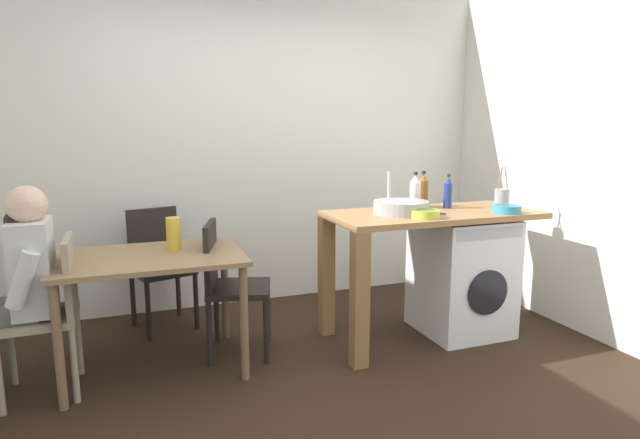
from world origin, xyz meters
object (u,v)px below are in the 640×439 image
Objects in this scene: dining_table at (151,270)px; washing_machine at (462,275)px; bottle_tall_green at (415,192)px; mixing_bowl at (425,213)px; chair_opposite at (228,281)px; chair_person_seat at (52,307)px; chair_spare_by_wall at (159,261)px; vase at (174,234)px; colander at (506,208)px; seated_person at (16,282)px; bottle_clear_small at (448,193)px; utensil_crock at (502,197)px; bottle_squat_brown at (423,191)px.

dining_table is 1.28× the size of washing_machine.
bottle_tall_green reaches higher than mixing_bowl.
bottle_tall_green is (1.40, -0.01, 0.53)m from chair_opposite.
chair_person_seat is 1.07m from chair_spare_by_wall.
vase is (0.15, 0.10, 0.20)m from dining_table.
colander is (1.89, -0.42, 0.44)m from chair_opposite.
bottle_clear_small is at bearing -89.30° from seated_person.
utensil_crock is (3.25, 0.02, 0.32)m from seated_person.
vase is (0.07, -0.67, 0.34)m from chair_spare_by_wall.
chair_spare_by_wall is 4.34× the size of vase.
bottle_squat_brown is at bearing 129.64° from washing_machine.
chair_spare_by_wall reaches higher than dining_table.
mixing_bowl is at bearing -163.09° from utensil_crock.
chair_person_seat is 2.58m from bottle_squat_brown.
chair_opposite is at bearing 179.68° from bottle_tall_green.
bottle_tall_green is 1.34× the size of colander.
chair_spare_by_wall is at bearing -36.65° from chair_person_seat.
bottle_squat_brown is at bearing 130.16° from colander.
washing_machine is at bearing -6.46° from vase.
utensil_crock is at bearing -11.81° from bottle_tall_green.
bottle_squat_brown reaches higher than chair_person_seat.
bottle_squat_brown is at bearing 144.81° from chair_spare_by_wall.
utensil_crock reaches higher than chair_spare_by_wall.
vase is at bearing -77.73° from seated_person.
chair_person_seat is 2.95m from colander.
washing_machine is 0.71m from bottle_tall_green.
chair_spare_by_wall is at bearing 153.92° from colander.
chair_opposite is 1.98m from colander.
bottle_squat_brown reaches higher than dining_table.
seated_person is at bearing -171.83° from dining_table.
washing_machine is at bearing 99.46° from chair_opposite.
chair_person_seat is 3.00× the size of utensil_crock.
bottle_squat_brown reaches higher than washing_machine.
bottle_tall_green is at bearing -1.23° from vase.
chair_opposite is 0.75× the size of seated_person.
seated_person is 3.27m from utensil_crock.
bottle_squat_brown is (2.68, 0.22, 0.37)m from seated_person.
chair_person_seat is 2.32m from mixing_bowl.
washing_machine is 3.20× the size of bottle_tall_green.
vase is at bearing 168.58° from colander.
utensil_crock is 0.33m from colander.
washing_machine is at bearing -3.41° from dining_table.
bottle_tall_green is 1.74m from vase.
utensil_crock is (0.57, -0.19, -0.05)m from bottle_squat_brown.
chair_spare_by_wall is 2.58m from colander.
chair_opposite is (0.48, 0.07, -0.14)m from dining_table.
bottle_tall_green is 0.11m from bottle_squat_brown.
mixing_bowl is (1.24, -0.40, 0.44)m from chair_opposite.
chair_person_seat is at bearing 174.25° from mixing_bowl.
bottle_squat_brown is 0.52m from mixing_bowl.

